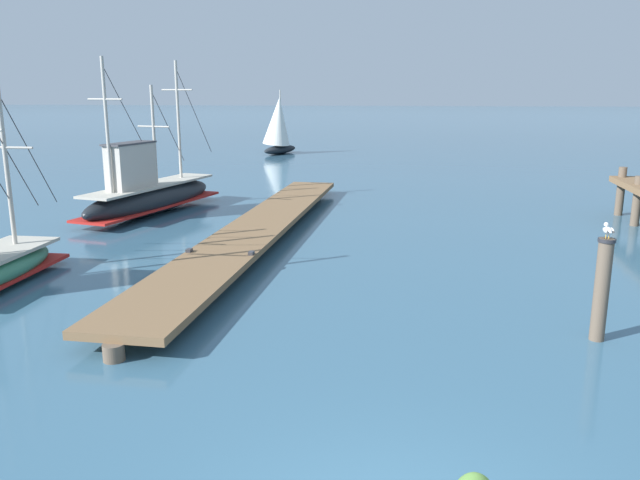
{
  "coord_description": "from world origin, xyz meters",
  "views": [
    {
      "loc": [
        -0.04,
        -5.16,
        4.34
      ],
      "look_at": [
        -1.8,
        7.14,
        1.4
      ],
      "focal_mm": 35.25,
      "sensor_mm": 36.0,
      "label": 1
    }
  ],
  "objects": [
    {
      "name": "floating_dock",
      "position": [
        -4.5,
        12.98,
        0.36
      ],
      "size": [
        2.37,
        18.47,
        0.53
      ],
      "color": "brown",
      "rests_on": "ground"
    },
    {
      "name": "fishing_boat_0",
      "position": [
        -9.34,
        16.18,
        0.77
      ],
      "size": [
        3.05,
        7.82,
        5.49
      ],
      "color": "black",
      "rests_on": "ground"
    },
    {
      "name": "mooring_piling",
      "position": [
        3.38,
        5.99,
        0.97
      ],
      "size": [
        0.3,
        0.3,
        1.87
      ],
      "color": "brown",
      "rests_on": "ground"
    },
    {
      "name": "perched_seagull",
      "position": [
        3.38,
        5.99,
        2.02
      ],
      "size": [
        0.15,
        0.38,
        0.26
      ],
      "color": "gold",
      "rests_on": "mooring_piling"
    },
    {
      "name": "distant_sailboat",
      "position": [
        -9.36,
        39.12,
        2.0
      ],
      "size": [
        2.78,
        4.0,
        4.48
      ],
      "color": "black",
      "rests_on": "ground"
    }
  ]
}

